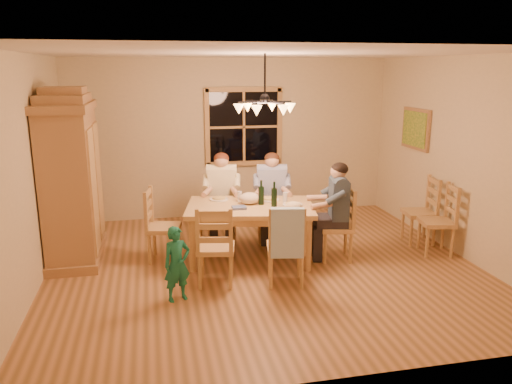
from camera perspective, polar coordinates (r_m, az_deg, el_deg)
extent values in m
plane|color=brown|center=(6.61, 0.93, -8.51)|extent=(5.50, 5.50, 0.00)
cube|color=white|center=(6.11, 1.03, 15.59)|extent=(5.50, 5.00, 0.02)
cube|color=beige|center=(8.64, -2.76, 6.12)|extent=(5.50, 0.02, 2.70)
cube|color=beige|center=(6.22, -24.56, 1.79)|extent=(0.02, 5.00, 2.70)
cube|color=beige|center=(7.33, 22.46, 3.67)|extent=(0.02, 5.00, 2.70)
cube|color=black|center=(8.63, -1.43, 7.46)|extent=(1.20, 0.03, 1.20)
cube|color=#B1864E|center=(8.61, -1.41, 7.44)|extent=(1.30, 0.06, 1.30)
cube|color=#976541|center=(8.29, 17.81, 6.88)|extent=(0.04, 0.78, 0.64)
cube|color=#1E6B2D|center=(8.28, 17.62, 6.88)|extent=(0.02, 0.68, 0.54)
cylinder|color=black|center=(6.11, 1.02, 13.10)|extent=(0.02, 0.02, 0.53)
sphere|color=black|center=(6.12, 1.01, 10.62)|extent=(0.12, 0.12, 0.12)
cylinder|color=black|center=(6.16, 2.48, 10.26)|extent=(0.34, 0.02, 0.02)
cone|color=#FFB259|center=(6.21, 3.93, 9.53)|extent=(0.13, 0.13, 0.12)
cylinder|color=black|center=(6.27, 1.44, 10.34)|extent=(0.19, 0.31, 0.02)
cone|color=#FFB259|center=(6.43, 1.85, 9.71)|extent=(0.13, 0.13, 0.12)
cylinder|color=black|center=(6.24, -0.01, 10.32)|extent=(0.19, 0.31, 0.02)
cone|color=#FFB259|center=(6.36, -0.99, 9.67)|extent=(0.13, 0.13, 0.12)
cylinder|color=black|center=(6.09, -0.48, 10.23)|extent=(0.34, 0.02, 0.02)
cone|color=#FFB259|center=(6.06, -1.98, 9.45)|extent=(0.13, 0.13, 0.12)
cylinder|color=black|center=(5.97, 0.55, 10.16)|extent=(0.19, 0.31, 0.02)
cone|color=#FFB259|center=(5.82, 0.07, 9.27)|extent=(0.13, 0.13, 0.12)
cylinder|color=black|center=(6.00, 2.07, 10.17)|extent=(0.19, 0.31, 0.02)
cone|color=#FFB259|center=(5.90, 3.15, 9.31)|extent=(0.13, 0.13, 0.12)
cube|color=#976541|center=(7.06, -20.31, 0.59)|extent=(0.60, 1.30, 2.00)
cube|color=#976541|center=(6.91, -21.05, 9.09)|extent=(0.66, 1.40, 0.10)
cube|color=#976541|center=(6.90, -21.12, 9.92)|extent=(0.58, 1.00, 0.12)
cube|color=#976541|center=(6.89, -21.19, 10.75)|extent=(0.52, 0.55, 0.10)
cube|color=#B1864E|center=(6.70, -18.07, 0.09)|extent=(0.03, 0.55, 1.60)
cube|color=#B1864E|center=(7.34, -17.57, 1.29)|extent=(0.03, 0.55, 1.60)
cube|color=#976541|center=(7.32, -19.69, -6.59)|extent=(0.66, 1.40, 0.12)
cube|color=tan|center=(6.62, -0.66, -1.78)|extent=(1.83, 1.32, 0.06)
cube|color=#B1864E|center=(6.64, -0.66, -2.44)|extent=(1.65, 1.14, 0.10)
cylinder|color=#B1864E|center=(6.39, -7.26, -6.07)|extent=(0.09, 0.09, 0.70)
cylinder|color=#B1864E|center=(6.39, 5.98, -6.01)|extent=(0.09, 0.09, 0.70)
cylinder|color=#B1864E|center=(7.16, -6.56, -3.84)|extent=(0.09, 0.09, 0.70)
cylinder|color=#B1864E|center=(7.16, 5.21, -3.78)|extent=(0.09, 0.09, 0.70)
cube|color=#B1864E|center=(7.46, -3.89, -2.22)|extent=(0.51, 0.50, 0.06)
cube|color=#B1864E|center=(7.39, -3.92, -0.21)|extent=(0.38, 0.12, 0.54)
cube|color=#B1864E|center=(7.46, 1.80, -2.20)|extent=(0.51, 0.50, 0.06)
cube|color=#B1864E|center=(7.39, 1.82, -0.19)|extent=(0.38, 0.12, 0.54)
cube|color=#B1864E|center=(5.97, -4.64, -6.43)|extent=(0.51, 0.50, 0.06)
cube|color=#B1864E|center=(5.88, -4.69, -3.96)|extent=(0.38, 0.12, 0.54)
cube|color=#B1864E|center=(5.98, 3.41, -6.39)|extent=(0.51, 0.50, 0.06)
cube|color=#B1864E|center=(5.89, 3.44, -3.92)|extent=(0.38, 0.12, 0.54)
cube|color=#B1864E|center=(6.80, -10.48, -4.07)|extent=(0.50, 0.51, 0.06)
cube|color=#B1864E|center=(6.72, -10.58, -1.88)|extent=(0.12, 0.38, 0.54)
cube|color=#B1864E|center=(6.81, 9.15, -3.98)|extent=(0.50, 0.51, 0.06)
cube|color=#B1864E|center=(6.73, 9.24, -1.79)|extent=(0.12, 0.38, 0.54)
cube|color=beige|center=(7.37, -3.94, 0.69)|extent=(0.43, 0.29, 0.52)
cube|color=#262328|center=(7.44, -3.90, -1.63)|extent=(0.45, 0.48, 0.14)
sphere|color=tan|center=(7.29, -3.99, 3.60)|extent=(0.21, 0.21, 0.21)
ellipsoid|color=#592614|center=(7.28, -3.99, 3.83)|extent=(0.22, 0.22, 0.17)
cube|color=#334A8D|center=(7.36, 1.82, 0.72)|extent=(0.43, 0.29, 0.52)
cube|color=#262328|center=(7.44, 1.80, -1.61)|extent=(0.45, 0.48, 0.14)
sphere|color=tan|center=(7.29, 1.85, 3.63)|extent=(0.21, 0.21, 0.21)
ellipsoid|color=#381E11|center=(7.28, 1.85, 3.86)|extent=(0.22, 0.22, 0.17)
cube|color=#38485A|center=(6.70, 9.28, -0.80)|extent=(0.29, 0.43, 0.52)
cube|color=#262328|center=(6.78, 9.18, -3.34)|extent=(0.48, 0.45, 0.14)
sphere|color=tan|center=(6.61, 9.41, 2.38)|extent=(0.21, 0.21, 0.21)
ellipsoid|color=black|center=(6.61, 9.42, 2.64)|extent=(0.22, 0.22, 0.17)
cube|color=#99B8CF|center=(5.71, 3.59, -4.70)|extent=(0.39, 0.17, 0.58)
cylinder|color=black|center=(6.62, 0.60, -0.04)|extent=(0.08, 0.08, 0.33)
cylinder|color=black|center=(6.53, 2.09, -0.24)|extent=(0.08, 0.08, 0.33)
cylinder|color=white|center=(6.90, -4.26, -0.84)|extent=(0.26, 0.26, 0.02)
cylinder|color=white|center=(6.85, 1.60, -0.91)|extent=(0.26, 0.26, 0.02)
cylinder|color=white|center=(6.62, 4.18, -1.47)|extent=(0.26, 0.26, 0.02)
cylinder|color=silver|center=(6.80, -1.89, -0.50)|extent=(0.06, 0.06, 0.14)
cylinder|color=silver|center=(6.75, 3.36, -0.62)|extent=(0.06, 0.06, 0.14)
ellipsoid|color=beige|center=(6.40, 4.32, -1.58)|extent=(0.20, 0.20, 0.11)
cube|color=#4C5B8C|center=(6.45, -1.95, -1.80)|extent=(0.20, 0.17, 0.03)
ellipsoid|color=beige|center=(6.67, -0.75, -0.72)|extent=(0.28, 0.22, 0.15)
imported|color=#197358|center=(5.63, -9.02, -8.12)|extent=(0.36, 0.30, 0.85)
cube|color=#B1864E|center=(7.36, 19.93, -3.29)|extent=(0.50, 0.52, 0.06)
cube|color=#B1864E|center=(7.29, 20.10, -1.26)|extent=(0.13, 0.38, 0.54)
cube|color=#B1864E|center=(7.74, 18.14, -2.31)|extent=(0.48, 0.50, 0.06)
cube|color=#B1864E|center=(7.67, 18.29, -0.37)|extent=(0.11, 0.38, 0.54)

